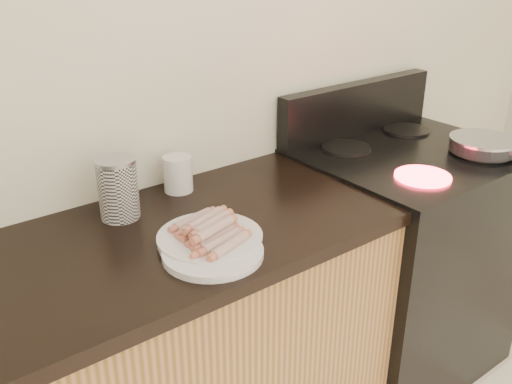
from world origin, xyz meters
TOP-DOWN VIEW (x-y plane):
  - wall_back at (0.00, 2.00)m, footprint 4.00×0.04m
  - stove at (0.78, 1.68)m, footprint 0.76×0.65m
  - stove_panel at (0.78, 1.96)m, footprint 0.76×0.06m
  - burner_near_left at (0.61, 1.51)m, footprint 0.18×0.18m
  - burner_near_right at (0.95, 1.51)m, footprint 0.18×0.18m
  - burner_far_left at (0.61, 1.84)m, footprint 0.18×0.18m
  - burner_far_right at (0.95, 1.84)m, footprint 0.18×0.18m
  - frying_pan at (0.96, 1.51)m, footprint 0.24×0.41m
  - main_plate at (-0.16, 1.58)m, footprint 0.35×0.35m
  - side_plate at (-0.19, 1.52)m, footprint 0.27×0.27m
  - hotdog_pile at (-0.16, 1.58)m, footprint 0.13×0.23m
  - plain_sausages at (-0.19, 1.52)m, footprint 0.13×0.04m
  - canister at (-0.27, 1.86)m, footprint 0.11×0.11m
  - mug at (-0.05, 1.92)m, footprint 0.11×0.11m

SIDE VIEW (x-z plane):
  - stove at x=0.78m, z-range 0.00..0.91m
  - main_plate at x=-0.16m, z-range 0.90..0.92m
  - side_plate at x=-0.19m, z-range 0.90..0.92m
  - burner_near_left at x=0.61m, z-range 0.91..0.92m
  - burner_near_right at x=0.95m, z-range 0.91..0.92m
  - burner_far_left at x=0.61m, z-range 0.91..0.92m
  - burner_far_right at x=0.95m, z-range 0.91..0.92m
  - plain_sausages at x=-0.19m, z-range 0.92..0.94m
  - hotdog_pile at x=-0.16m, z-range 0.91..0.96m
  - frying_pan at x=0.96m, z-range 0.92..0.97m
  - mug at x=-0.05m, z-range 0.90..1.01m
  - canister at x=-0.27m, z-range 0.90..1.08m
  - stove_panel at x=0.78m, z-range 0.91..1.11m
  - wall_back at x=0.00m, z-range 0.00..2.60m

